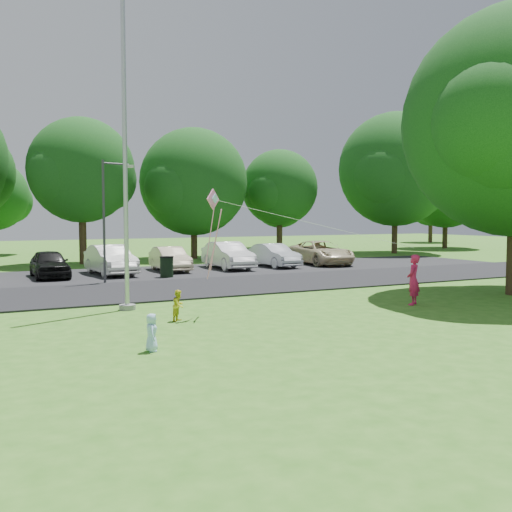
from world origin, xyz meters
name	(u,v)px	position (x,y,z in m)	size (l,w,h in m)	color
ground	(311,328)	(0.00, 0.00, 0.00)	(120.00, 120.00, 0.00)	#326A1C
park_road	(189,288)	(0.00, 9.00, 0.03)	(60.00, 6.00, 0.06)	black
parking_strip	(143,273)	(0.00, 15.50, 0.03)	(42.00, 7.00, 0.06)	black
flagpole	(125,174)	(-3.50, 5.00, 4.17)	(0.50, 0.50, 10.00)	#B7BABF
street_lamp	(108,210)	(-2.45, 12.12, 3.15)	(1.44, 0.55, 5.25)	#3F3F44
trash_can	(167,267)	(0.40, 13.00, 0.52)	(0.65, 0.65, 1.03)	black
tree_row	(128,172)	(1.59, 24.23, 5.71)	(64.35, 11.94, 10.88)	#332316
horizon_trees	(128,199)	(4.06, 33.88, 4.30)	(77.46, 7.20, 7.02)	#332316
parked_cars	(159,258)	(0.81, 15.52, 0.74)	(23.49, 5.11, 1.46)	maroon
woman	(413,280)	(5.03, 1.73, 0.82)	(0.60, 0.39, 1.64)	#D11B53
child_yellow	(179,305)	(-2.72, 2.48, 0.43)	(0.42, 0.33, 0.86)	yellow
child_blue	(152,333)	(-4.42, -0.63, 0.41)	(0.40, 0.26, 0.82)	#A6D4FF
kite	(219,215)	(-1.39, 2.74, 2.91)	(6.85, 1.31, 2.61)	pink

